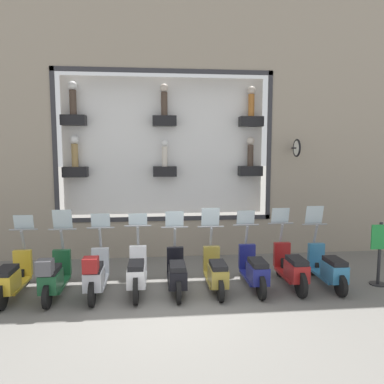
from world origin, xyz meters
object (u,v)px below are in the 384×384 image
Objects in this scene: scooter_teal_0 at (328,268)px; scooter_black_4 at (177,273)px; scooter_white_5 at (137,273)px; scooter_green_7 at (54,276)px; scooter_yellow_8 at (12,278)px; scooter_silver_6 at (96,274)px; shop_sign_post at (380,252)px; scooter_navy_2 at (254,270)px; scooter_red_1 at (292,268)px; scooter_olive_3 at (216,272)px.

scooter_teal_0 is 3.33m from scooter_black_4.
scooter_green_7 is (-0.07, 1.66, 0.02)m from scooter_white_5.
scooter_teal_0 is 1.00× the size of scooter_black_4.
scooter_black_4 is at bearing -90.04° from scooter_yellow_8.
shop_sign_post is (0.05, -6.16, 0.28)m from scooter_silver_6.
scooter_white_5 is at bearing 89.85° from shop_sign_post.
scooter_silver_6 reaches higher than shop_sign_post.
scooter_navy_2 is 1.66m from scooter_black_4.
shop_sign_post is (-0.01, -4.49, 0.33)m from scooter_black_4.
scooter_yellow_8 is at bearing 90.00° from scooter_teal_0.
scooter_teal_0 reaches higher than scooter_red_1.
scooter_navy_2 reaches higher than scooter_yellow_8.
scooter_red_1 is 1.01× the size of scooter_green_7.
scooter_olive_3 is at bearing 90.12° from scooter_navy_2.
scooter_white_5 is at bearing -87.66° from scooter_green_7.
scooter_red_1 is 1.00× the size of scooter_white_5.
scooter_white_5 is at bearing 89.80° from scooter_olive_3.
scooter_black_4 reaches higher than scooter_navy_2.
scooter_olive_3 is 1.66m from scooter_white_5.
scooter_green_7 is (-0.00, 0.83, -0.01)m from scooter_silver_6.
scooter_red_1 is 1.01× the size of scooter_olive_3.
scooter_green_7 reaches higher than shop_sign_post.
shop_sign_post is (-0.01, -1.17, 0.33)m from scooter_teal_0.
scooter_olive_3 is 4.16m from scooter_yellow_8.
scooter_teal_0 is at bearing -90.06° from scooter_white_5.
scooter_black_4 is 3.33m from scooter_yellow_8.
scooter_teal_0 is at bearing -89.30° from scooter_silver_6.
scooter_teal_0 is 0.99× the size of scooter_white_5.
scooter_red_1 is 1.28× the size of shop_sign_post.
scooter_olive_3 is at bearing -89.91° from scooter_black_4.
shop_sign_post is at bearing -90.09° from scooter_black_4.
scooter_green_7 is at bearing 90.63° from scooter_teal_0.
scooter_navy_2 is 4.16m from scooter_green_7.
scooter_teal_0 is 1.21m from shop_sign_post.
scooter_black_4 is at bearing 89.91° from shop_sign_post.
scooter_navy_2 is (0.00, 1.66, 0.01)m from scooter_teal_0.
scooter_green_7 is at bearing 92.34° from scooter_white_5.
scooter_green_7 reaches higher than scooter_teal_0.
scooter_yellow_8 is (-0.00, 4.99, -0.00)m from scooter_navy_2.
scooter_white_5 is (0.00, 2.49, 0.02)m from scooter_navy_2.
scooter_teal_0 is at bearing -90.00° from scooter_yellow_8.
scooter_navy_2 is 1.00× the size of scooter_black_4.
scooter_red_1 is 2.50m from scooter_black_4.
scooter_green_7 reaches higher than scooter_olive_3.
scooter_red_1 is 0.83m from scooter_navy_2.
scooter_white_5 is 0.83m from scooter_silver_6.
scooter_black_4 is 2.50m from scooter_green_7.
scooter_silver_6 is at bearing 90.70° from scooter_teal_0.
scooter_yellow_8 is (-0.01, 5.82, -0.02)m from scooter_red_1.
scooter_green_7 reaches higher than scooter_navy_2.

